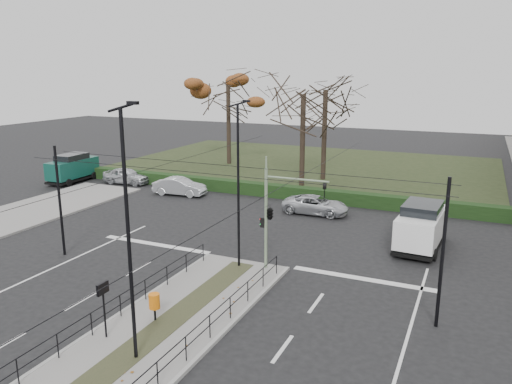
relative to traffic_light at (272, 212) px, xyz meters
The scene contains 19 objects.
ground 5.68m from the traffic_light, 109.13° to the right, with size 140.00×140.00×0.00m, color black.
median_island 7.78m from the traffic_light, 102.57° to the right, with size 4.40×15.00×0.14m, color slate.
park 28.68m from the traffic_light, 105.37° to the left, with size 38.00×26.00×0.10m, color black.
hedge 16.21m from the traffic_light, 118.20° to the left, with size 38.00×1.00×1.00m, color black.
median_railing 7.57m from the traffic_light, 102.40° to the right, with size 4.14×13.24×0.92m.
catenary 3.29m from the traffic_light, 118.44° to the right, with size 20.00×34.00×6.00m.
traffic_light is the anchor object (origin of this frame).
litter_bin 7.47m from the traffic_light, 107.45° to the right, with size 0.44×0.44×1.13m.
info_panel 9.24m from the traffic_light, 109.57° to the right, with size 0.12×0.56×2.16m.
streetlamp_median_near 9.47m from the traffic_light, 97.29° to the right, with size 0.73×0.15×8.73m.
streetlamp_median_far 2.07m from the traffic_light, 167.03° to the right, with size 0.69×0.14×8.30m.
parked_car_first 23.42m from the traffic_light, 145.82° to the left, with size 1.70×4.23×1.44m, color #B4B7BC.
parked_car_second 17.34m from the traffic_light, 137.89° to the left, with size 1.49×4.28×1.41m, color #B4B7BC.
parked_car_fourth 11.13m from the traffic_light, 95.79° to the left, with size 2.12×4.59×1.28m, color #B4B7BC.
white_van 9.28m from the traffic_light, 45.46° to the left, with size 2.55×5.17×2.63m.
green_van 26.96m from the traffic_light, 154.01° to the left, with size 2.20×5.14×2.54m.
rust_tree 30.01m from the traffic_light, 121.26° to the left, with size 7.40×7.40×10.75m.
bare_tree_center 22.50m from the traffic_light, 100.04° to the left, with size 5.82×5.82×10.68m.
bare_tree_near 19.55m from the traffic_light, 104.52° to the left, with size 7.32×7.32×10.33m.
Camera 1 is at (10.42, -17.10, 9.75)m, focal length 35.00 mm.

